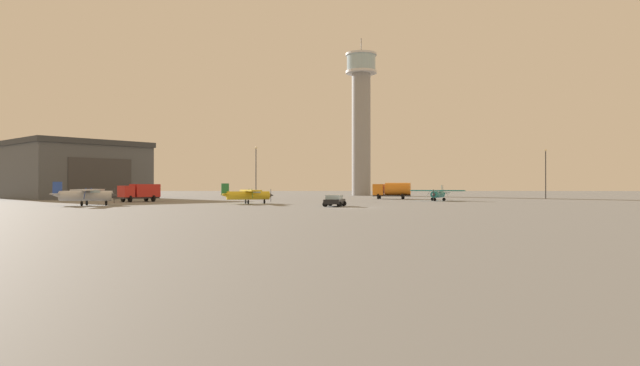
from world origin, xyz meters
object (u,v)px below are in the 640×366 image
(car_black, at_px, (335,200))
(light_post_west, at_px, (256,168))
(control_tower, at_px, (361,114))
(truck_fuel_tanker_orange, at_px, (392,190))
(light_post_east, at_px, (546,170))
(airplane_yellow, at_px, (248,194))
(airplane_silver, at_px, (85,194))
(truck_box_red, at_px, (140,192))
(airplane_teal, at_px, (438,193))

(car_black, bearing_deg, light_post_west, 32.46)
(control_tower, height_order, truck_fuel_tanker_orange, control_tower)
(control_tower, height_order, light_post_east, control_tower)
(airplane_yellow, bearing_deg, light_post_west, 76.84)
(airplane_silver, relative_size, truck_fuel_tanker_orange, 1.39)
(truck_fuel_tanker_orange, height_order, light_post_west, light_post_west)
(light_post_east, bearing_deg, light_post_west, 179.78)
(control_tower, height_order, light_post_west, control_tower)
(airplane_silver, height_order, airplane_yellow, airplane_silver)
(truck_fuel_tanker_orange, relative_size, truck_box_red, 1.21)
(airplane_yellow, distance_m, light_post_east, 58.91)
(airplane_yellow, relative_size, light_post_west, 0.95)
(truck_fuel_tanker_orange, bearing_deg, light_post_west, 12.14)
(truck_box_red, height_order, light_post_east, light_post_east)
(control_tower, distance_m, truck_box_red, 69.68)
(truck_fuel_tanker_orange, bearing_deg, car_black, 86.99)
(airplane_silver, relative_size, light_post_west, 1.02)
(control_tower, xyz_separation_m, airplane_yellow, (-19.38, -64.73, -19.54))
(airplane_teal, bearing_deg, airplane_yellow, -37.28)
(truck_box_red, relative_size, car_black, 1.26)
(truck_box_red, bearing_deg, light_post_east, 147.48)
(airplane_yellow, bearing_deg, car_black, -57.28)
(car_black, bearing_deg, airplane_teal, -23.76)
(car_black, distance_m, light_post_west, 40.62)
(airplane_yellow, distance_m, truck_box_red, 20.37)
(control_tower, bearing_deg, airplane_teal, -79.05)
(airplane_yellow, height_order, car_black, airplane_yellow)
(airplane_silver, relative_size, airplane_yellow, 1.08)
(airplane_teal, bearing_deg, control_tower, -143.63)
(airplane_yellow, bearing_deg, control_tower, 54.72)
(airplane_yellow, relative_size, airplane_teal, 1.11)
(airplane_teal, bearing_deg, truck_box_red, -57.67)
(control_tower, xyz_separation_m, truck_box_red, (-37.52, -55.47, -19.28))
(truck_box_red, bearing_deg, control_tower, -171.57)
(airplane_yellow, height_order, light_post_east, light_post_east)
(airplane_silver, xyz_separation_m, truck_box_red, (1.00, 16.49, 0.18))
(car_black, height_order, light_post_west, light_post_west)
(control_tower, distance_m, light_post_west, 45.30)
(light_post_west, height_order, light_post_east, light_post_west)
(truck_fuel_tanker_orange, xyz_separation_m, truck_box_red, (-41.07, -18.16, -0.15))
(airplane_yellow, bearing_deg, truck_fuel_tanker_orange, 31.48)
(truck_box_red, bearing_deg, light_post_west, -176.78)
(light_post_west, bearing_deg, truck_box_red, -129.29)
(truck_box_red, xyz_separation_m, light_post_west, (15.45, 18.88, 4.23))
(control_tower, height_order, airplane_silver, control_tower)
(light_post_east, bearing_deg, car_black, -136.84)
(airplane_silver, distance_m, light_post_west, 39.26)
(control_tower, xyz_separation_m, truck_fuel_tanker_orange, (3.55, -37.31, -19.13))
(airplane_teal, height_order, car_black, airplane_teal)
(car_black, bearing_deg, airplane_yellow, 62.71)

